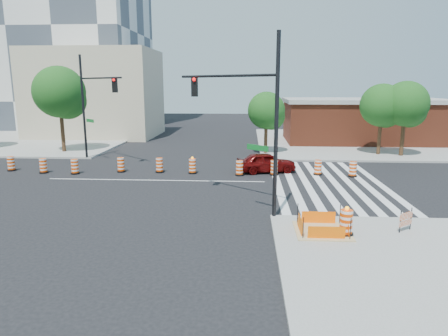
{
  "coord_description": "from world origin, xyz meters",
  "views": [
    {
      "loc": [
        5.92,
        -24.69,
        6.06
      ],
      "look_at": [
        4.58,
        -2.55,
        1.4
      ],
      "focal_mm": 32.0,
      "sensor_mm": 36.0,
      "label": 1
    }
  ],
  "objects": [
    {
      "name": "crosswalk_east",
      "position": [
        10.95,
        0.0,
        0.01
      ],
      "size": [
        6.75,
        13.5,
        0.01
      ],
      "color": "silver",
      "rests_on": "ground"
    },
    {
      "name": "median_drum_9",
      "position": [
        12.94,
        1.81,
        0.48
      ],
      "size": [
        0.6,
        0.6,
        1.02
      ],
      "color": "black",
      "rests_on": "ground"
    },
    {
      "name": "sidewalk_ne",
      "position": [
        18.0,
        18.0,
        0.07
      ],
      "size": [
        22.0,
        22.0,
        0.15
      ],
      "primitive_type": "cube",
      "color": "gray",
      "rests_on": "ground"
    },
    {
      "name": "barricade",
      "position": [
        12.4,
        -8.77,
        0.67
      ],
      "size": [
        0.67,
        0.51,
        0.95
      ],
      "rotation": [
        0.0,
        0.0,
        0.63
      ],
      "color": "#E44304",
      "rests_on": "ground"
    },
    {
      "name": "signal_pole_se",
      "position": [
        5.84,
        -6.04,
        4.99
      ],
      "size": [
        4.86,
        3.99,
        8.14
      ],
      "rotation": [
        0.0,
        0.0,
        2.46
      ],
      "color": "black",
      "rests_on": "ground"
    },
    {
      "name": "median_drum_2",
      "position": [
        -5.96,
        1.5,
        0.48
      ],
      "size": [
        0.6,
        0.6,
        1.02
      ],
      "color": "black",
      "rests_on": "ground"
    },
    {
      "name": "median_drum_8",
      "position": [
        10.71,
        2.22,
        0.48
      ],
      "size": [
        0.6,
        0.6,
        1.02
      ],
      "color": "black",
      "rests_on": "ground"
    },
    {
      "name": "median_drum_6",
      "position": [
        5.38,
        1.71,
        0.48
      ],
      "size": [
        0.6,
        0.6,
        1.02
      ],
      "color": "black",
      "rests_on": "ground"
    },
    {
      "name": "median_drum_7",
      "position": [
        7.72,
        1.96,
        0.48
      ],
      "size": [
        0.6,
        0.6,
        1.02
      ],
      "color": "black",
      "rests_on": "ground"
    },
    {
      "name": "tree_north_c",
      "position": [
        7.52,
        10.23,
        3.66
      ],
      "size": [
        3.26,
        3.21,
        5.46
      ],
      "color": "#382314",
      "rests_on": "ground"
    },
    {
      "name": "excavation_pit",
      "position": [
        9.0,
        -9.0,
        0.22
      ],
      "size": [
        2.2,
        2.2,
        0.9
      ],
      "color": "tan",
      "rests_on": "ground"
    },
    {
      "name": "signal_pole_nw",
      "position": [
        -6.13,
        5.92,
        5.03
      ],
      "size": [
        4.69,
        4.29,
        8.22
      ],
      "rotation": [
        0.0,
        0.0,
        -0.74
      ],
      "color": "black",
      "rests_on": "ground"
    },
    {
      "name": "median_drum_5",
      "position": [
        2.11,
        2.15,
        0.49
      ],
      "size": [
        0.6,
        0.6,
        1.18
      ],
      "color": "black",
      "rests_on": "ground"
    },
    {
      "name": "median_drum_1",
      "position": [
        -8.27,
        1.65,
        0.48
      ],
      "size": [
        0.6,
        0.6,
        1.02
      ],
      "color": "black",
      "rests_on": "ground"
    },
    {
      "name": "red_coupe",
      "position": [
        7.21,
        2.86,
        0.7
      ],
      "size": [
        4.4,
        2.58,
        1.41
      ],
      "primitive_type": "imported",
      "rotation": [
        0.0,
        0.0,
        1.81
      ],
      "color": "#500706",
      "rests_on": "ground"
    },
    {
      "name": "lane_centerline",
      "position": [
        0.0,
        0.0,
        0.01
      ],
      "size": [
        14.0,
        0.12,
        0.01
      ],
      "primitive_type": "cube",
      "color": "silver",
      "rests_on": "ground"
    },
    {
      "name": "tree_north_e",
      "position": [
        18.94,
        9.52,
        4.27
      ],
      "size": [
        3.76,
        3.74,
        6.36
      ],
      "color": "#382314",
      "rests_on": "ground"
    },
    {
      "name": "ground",
      "position": [
        0.0,
        0.0,
        0.0
      ],
      "size": [
        120.0,
        120.0,
        0.0
      ],
      "primitive_type": "plane",
      "color": "black",
      "rests_on": "ground"
    },
    {
      "name": "sidewalk_nw",
      "position": [
        -18.0,
        18.0,
        0.07
      ],
      "size": [
        22.0,
        22.0,
        0.15
      ],
      "primitive_type": "cube",
      "color": "gray",
      "rests_on": "ground"
    },
    {
      "name": "pit_drum",
      "position": [
        9.85,
        -9.38,
        0.65
      ],
      "size": [
        0.61,
        0.61,
        1.21
      ],
      "color": "black",
      "rests_on": "ground"
    },
    {
      "name": "tree_north_b",
      "position": [
        -10.58,
        9.92,
        5.14
      ],
      "size": [
        4.5,
        4.5,
        7.66
      ],
      "color": "#382314",
      "rests_on": "ground"
    },
    {
      "name": "beige_midrise",
      "position": [
        -12.0,
        22.0,
        5.0
      ],
      "size": [
        14.0,
        10.0,
        10.0
      ],
      "primitive_type": "cube",
      "color": "#C3B695",
      "rests_on": "ground"
    },
    {
      "name": "median_drum_3",
      "position": [
        -2.99,
        2.31,
        0.48
      ],
      "size": [
        0.6,
        0.6,
        1.02
      ],
      "color": "black",
      "rests_on": "ground"
    },
    {
      "name": "median_drum_4",
      "position": [
        -0.24,
        2.34,
        0.48
      ],
      "size": [
        0.6,
        0.6,
        1.02
      ],
      "color": "black",
      "rests_on": "ground"
    },
    {
      "name": "tree_north_d",
      "position": [
        17.2,
        10.06,
        4.12
      ],
      "size": [
        3.61,
        3.61,
        6.14
      ],
      "color": "#382314",
      "rests_on": "ground"
    },
    {
      "name": "median_drum_0",
      "position": [
        -10.95,
        2.26,
        0.48
      ],
      "size": [
        0.6,
        0.6,
        1.02
      ],
      "color": "black",
      "rests_on": "ground"
    },
    {
      "name": "brick_storefront",
      "position": [
        18.0,
        18.0,
        2.32
      ],
      "size": [
        16.5,
        8.5,
        4.6
      ],
      "color": "brown",
      "rests_on": "ground"
    }
  ]
}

